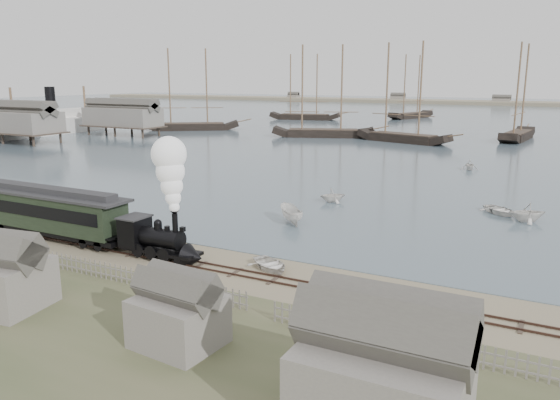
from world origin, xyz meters
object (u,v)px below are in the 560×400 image
at_px(locomotive, 167,207).
at_px(steamship, 51,110).
at_px(beached_dinghy, 271,264).
at_px(passenger_coach, 51,211).

relative_size(locomotive, steamship, 0.18).
distance_m(beached_dinghy, steamship, 107.10).
height_order(locomotive, steamship, steamship).
height_order(beached_dinghy, steamship, steamship).
distance_m(locomotive, passenger_coach, 12.22).
xyz_separation_m(passenger_coach, beached_dinghy, (19.60, 1.72, -1.99)).
distance_m(locomotive, beached_dinghy, 8.51).
distance_m(passenger_coach, beached_dinghy, 19.77).
height_order(locomotive, beached_dinghy, locomotive).
bearing_deg(passenger_coach, locomotive, 0.00).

